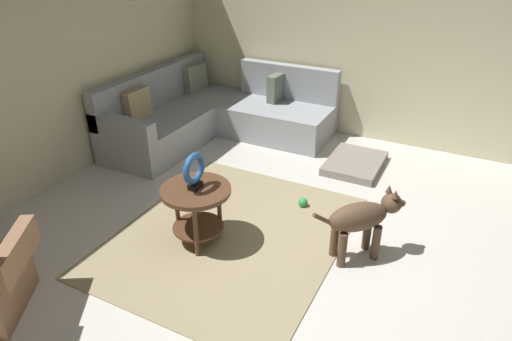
# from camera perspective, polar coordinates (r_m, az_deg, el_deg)

# --- Properties ---
(ground_plane) EXTENTS (6.00, 6.00, 0.10)m
(ground_plane) POSITION_cam_1_polar(r_m,az_deg,el_deg) (3.81, 5.09, -12.85)
(ground_plane) COLOR silver
(wall_back) EXTENTS (6.00, 0.12, 2.70)m
(wall_back) POSITION_cam_1_polar(r_m,az_deg,el_deg) (4.91, -28.48, 11.98)
(wall_back) COLOR beige
(wall_back) RESTS_ON ground_plane
(wall_right) EXTENTS (0.12, 6.00, 2.70)m
(wall_right) POSITION_cam_1_polar(r_m,az_deg,el_deg) (5.83, 17.31, 16.14)
(wall_right) COLOR beige
(wall_right) RESTS_ON ground_plane
(area_rug) EXTENTS (2.30, 1.90, 0.01)m
(area_rug) POSITION_cam_1_polar(r_m,az_deg,el_deg) (4.12, -3.17, -8.17)
(area_rug) COLOR tan
(area_rug) RESTS_ON ground_plane
(sectional_couch) EXTENTS (2.20, 2.25, 0.88)m
(sectional_couch) POSITION_cam_1_polar(r_m,az_deg,el_deg) (5.98, -5.40, 6.94)
(sectional_couch) COLOR #9EA3A8
(sectional_couch) RESTS_ON ground_plane
(side_table) EXTENTS (0.60, 0.60, 0.54)m
(side_table) POSITION_cam_1_polar(r_m,az_deg,el_deg) (3.85, -7.60, -3.84)
(side_table) COLOR brown
(side_table) RESTS_ON ground_plane
(torus_sculpture) EXTENTS (0.28, 0.08, 0.33)m
(torus_sculpture) POSITION_cam_1_polar(r_m,az_deg,el_deg) (3.70, -7.88, 0.03)
(torus_sculpture) COLOR black
(torus_sculpture) RESTS_ON side_table
(dog_bed_mat) EXTENTS (0.80, 0.60, 0.09)m
(dog_bed_mat) POSITION_cam_1_polar(r_m,az_deg,el_deg) (5.37, 12.47, 0.90)
(dog_bed_mat) COLOR gray
(dog_bed_mat) RESTS_ON ground_plane
(dog) EXTENTS (0.64, 0.63, 0.63)m
(dog) POSITION_cam_1_polar(r_m,az_deg,el_deg) (3.76, 13.41, -5.99)
(dog) COLOR brown
(dog) RESTS_ON ground_plane
(dog_toy_ball) EXTENTS (0.10, 0.10, 0.10)m
(dog_toy_ball) POSITION_cam_1_polar(r_m,az_deg,el_deg) (4.51, 6.00, -4.07)
(dog_toy_ball) COLOR green
(dog_toy_ball) RESTS_ON ground_plane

